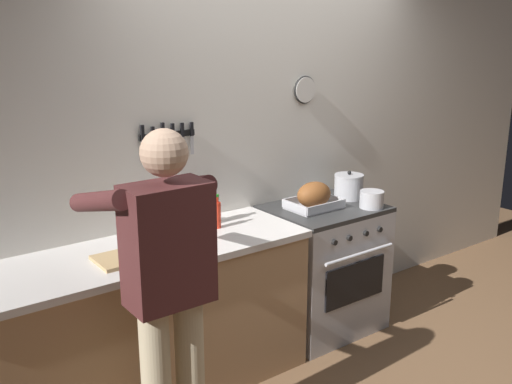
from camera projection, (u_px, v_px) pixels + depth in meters
name	position (u px, v px, depth m)	size (l,w,h in m)	color
wall_back	(267.00, 145.00, 4.03)	(6.00, 0.13, 2.60)	white
counter_block	(138.00, 326.00, 3.28)	(2.03, 0.65, 0.90)	tan
stove	(323.00, 268.00, 4.10)	(0.76, 0.67, 0.90)	#BCBCC1
person_cook	(167.00, 282.00, 2.64)	(0.51, 0.63, 1.66)	#C6B793
roasting_pan	(314.00, 197.00, 3.91)	(0.35, 0.26, 0.19)	#B7B7BC
stock_pot	(349.00, 186.00, 4.16)	(0.21, 0.21, 0.20)	#B7B7BC
saucepan	(372.00, 199.00, 3.94)	(0.16, 0.16, 0.12)	#B7B7BC
cutting_board	(130.00, 257.00, 3.06)	(0.36, 0.24, 0.02)	tan
bottle_soy_sauce	(188.00, 213.00, 3.55)	(0.06, 0.06, 0.21)	black
bottle_wine_red	(207.00, 205.00, 3.58)	(0.07, 0.07, 0.30)	#47141E
bottle_hot_sauce	(217.00, 214.00, 3.52)	(0.04, 0.04, 0.21)	red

